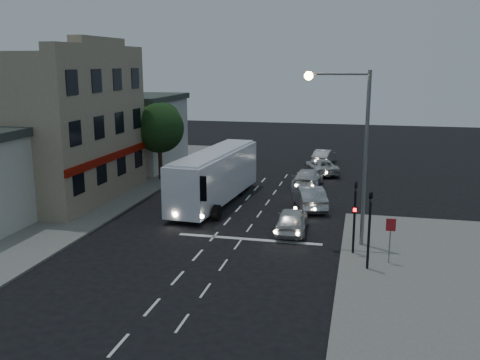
% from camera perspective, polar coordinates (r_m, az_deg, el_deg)
% --- Properties ---
extents(ground, '(120.00, 120.00, 0.00)m').
position_cam_1_polar(ground, '(28.10, -3.92, -7.31)').
color(ground, black).
extents(sidewalk_far, '(12.00, 50.00, 0.12)m').
position_cam_1_polar(sidewalk_far, '(40.36, -18.45, -1.71)').
color(sidewalk_far, slate).
rests_on(sidewalk_far, ground).
extents(road_markings, '(8.00, 30.55, 0.01)m').
position_cam_1_polar(road_markings, '(30.81, 0.17, -5.47)').
color(road_markings, silver).
rests_on(road_markings, ground).
extents(tour_bus, '(3.40, 11.95, 3.62)m').
position_cam_1_polar(tour_bus, '(36.58, -2.65, 0.56)').
color(tour_bus, white).
rests_on(tour_bus, ground).
extents(car_suv, '(1.91, 4.30, 1.44)m').
position_cam_1_polar(car_suv, '(30.59, 5.55, -4.26)').
color(car_suv, silver).
rests_on(car_suv, ground).
extents(car_sedan_a, '(2.91, 4.92, 1.53)m').
position_cam_1_polar(car_sedan_a, '(35.63, 7.38, -1.82)').
color(car_sedan_a, '#A5A5AA').
rests_on(car_sedan_a, ground).
extents(car_sedan_b, '(2.19, 4.99, 1.43)m').
position_cam_1_polar(car_sedan_b, '(41.73, 7.25, 0.21)').
color(car_sedan_b, silver).
rests_on(car_sedan_b, ground).
extents(car_sedan_c, '(3.57, 5.22, 1.33)m').
position_cam_1_polar(car_sedan_c, '(46.79, 8.69, 1.43)').
color(car_sedan_c, '#BCBCBC').
rests_on(car_sedan_c, ground).
extents(car_extra, '(2.14, 4.44, 1.40)m').
position_cam_1_polar(car_extra, '(51.59, 8.96, 2.49)').
color(car_extra, '#B5B5B5').
rests_on(car_extra, ground).
extents(traffic_signal_main, '(0.25, 0.35, 4.10)m').
position_cam_1_polar(traffic_signal_main, '(26.99, 12.15, -3.01)').
color(traffic_signal_main, black).
rests_on(traffic_signal_main, sidewalk_near).
extents(traffic_signal_side, '(0.18, 0.15, 4.10)m').
position_cam_1_polar(traffic_signal_side, '(25.09, 13.66, -4.26)').
color(traffic_signal_side, black).
rests_on(traffic_signal_side, sidewalk_near).
extents(regulatory_sign, '(0.45, 0.12, 2.20)m').
position_cam_1_polar(regulatory_sign, '(26.29, 15.75, -5.49)').
color(regulatory_sign, slate).
rests_on(regulatory_sign, sidewalk_near).
extents(streetlight, '(3.32, 0.44, 9.00)m').
position_cam_1_polar(streetlight, '(27.73, 11.99, 4.40)').
color(streetlight, slate).
rests_on(streetlight, sidewalk_near).
extents(main_building, '(10.12, 12.00, 11.00)m').
position_cam_1_polar(main_building, '(39.99, -20.13, 5.48)').
color(main_building, '#9F917B').
rests_on(main_building, sidewalk_far).
extents(low_building_north, '(9.40, 9.40, 6.50)m').
position_cam_1_polar(low_building_north, '(50.40, -12.13, 5.22)').
color(low_building_north, beige).
rests_on(low_building_north, sidewalk_far).
extents(street_tree, '(4.00, 4.00, 6.20)m').
position_cam_1_polar(street_tree, '(43.65, -8.62, 5.74)').
color(street_tree, black).
rests_on(street_tree, sidewalk_far).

